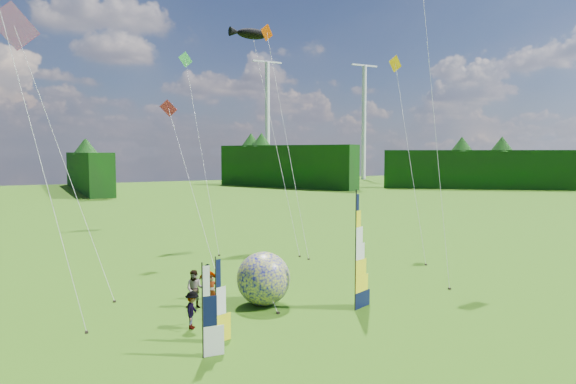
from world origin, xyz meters
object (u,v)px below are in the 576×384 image
spectator_c (192,310)px  kite_whale (273,123)px  bol_inflatable (263,279)px  spectator_a (212,291)px  spectator_b (195,289)px  camp_chair (219,311)px  side_banner_far (203,312)px  spectator_d (208,282)px  feather_banner_main (356,253)px  side_banner_left (216,302)px

spectator_c → kite_whale: (11.68, 16.01, 8.79)m
bol_inflatable → spectator_a: bearing=162.7°
spectator_b → camp_chair: 2.50m
side_banner_far → spectator_a: (2.25, 5.46, -0.87)m
spectator_b → spectator_c: (-0.97, -2.69, -0.12)m
spectator_b → spectator_a: bearing=-1.6°
spectator_b → spectator_d: 1.44m
feather_banner_main → side_banner_left: feather_banner_main is taller
bol_inflatable → camp_chair: size_ratio=2.68×
feather_banner_main → side_banner_left: size_ratio=1.66×
feather_banner_main → side_banner_left: bearing=165.0°
spectator_b → spectator_c: bearing=-83.4°
side_banner_far → kite_whale: size_ratio=0.17×
kite_whale → side_banner_far: bearing=-106.8°
side_banner_left → side_banner_far: bearing=-148.0°
side_banner_left → kite_whale: size_ratio=0.17×
side_banner_left → spectator_b: size_ratio=1.81×
feather_banner_main → bol_inflatable: (-3.36, 2.78, -1.42)m
feather_banner_main → spectator_c: feather_banner_main is taller
side_banner_left → spectator_d: side_banner_left is taller
side_banner_far → spectator_b: bearing=79.0°
side_banner_left → spectator_c: size_ratio=2.08×
feather_banner_main → side_banner_far: 8.26m
side_banner_left → camp_chair: (0.96, 2.33, -1.15)m
bol_inflatable → spectator_c: (-4.01, -1.59, -0.50)m
spectator_a → side_banner_left: bearing=-117.5°
spectator_d → spectator_a: bearing=92.9°
side_banner_far → spectator_c: bearing=83.3°
side_banner_left → kite_whale: (11.40, 18.10, 7.95)m
spectator_c → camp_chair: (1.25, 0.24, -0.30)m
spectator_d → camp_chair: 3.58m
side_banner_left → camp_chair: 2.78m
spectator_d → bol_inflatable: bearing=149.1°
side_banner_left → bol_inflatable: 5.25m
spectator_a → feather_banner_main: bearing=-41.8°
feather_banner_main → spectator_a: size_ratio=3.42×
spectator_a → kite_whale: size_ratio=0.08×
spectator_b → feather_banner_main: bearing=-4.8°
feather_banner_main → spectator_c: (-7.37, 1.20, -1.92)m
feather_banner_main → bol_inflatable: feather_banner_main is taller
spectator_b → kite_whale: kite_whale is taller
kite_whale → side_banner_left: bearing=-106.3°
spectator_a → kite_whale: kite_whale is taller
spectator_d → camp_chair: (-0.73, -3.48, -0.41)m
side_banner_far → spectator_d: 7.36m
bol_inflatable → spectator_a: 2.51m
spectator_a → spectator_c: 2.85m
side_banner_left → camp_chair: bearing=49.5°
side_banner_far → spectator_a: side_banner_far is taller
camp_chair → spectator_c: bearing=-144.4°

